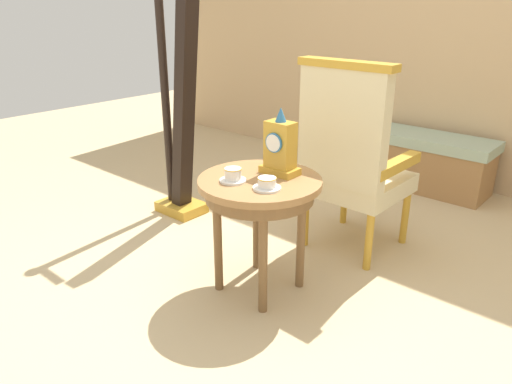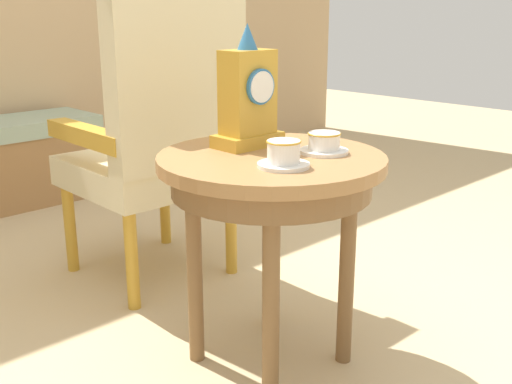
{
  "view_description": "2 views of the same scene",
  "coord_description": "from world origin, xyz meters",
  "views": [
    {
      "loc": [
        1.52,
        -1.74,
        1.43
      ],
      "look_at": [
        -0.02,
        0.03,
        0.5
      ],
      "focal_mm": 34.13,
      "sensor_mm": 36.0,
      "label": 1
    },
    {
      "loc": [
        -1.08,
        -1.18,
        0.99
      ],
      "look_at": [
        0.12,
        0.07,
        0.48
      ],
      "focal_mm": 43.77,
      "sensor_mm": 36.0,
      "label": 2
    }
  ],
  "objects": [
    {
      "name": "mantel_clock",
      "position": [
        0.09,
        0.07,
        0.75
      ],
      "size": [
        0.19,
        0.11,
        0.34
      ],
      "color": "gold",
      "rests_on": "side_table"
    },
    {
      "name": "side_table",
      "position": [
        0.07,
        -0.05,
        0.53
      ],
      "size": [
        0.61,
        0.61,
        0.62
      ],
      "color": "#9E7042",
      "rests_on": "ground"
    },
    {
      "name": "teacup_right",
      "position": [
        0.18,
        -0.13,
        0.64
      ],
      "size": [
        0.13,
        0.13,
        0.06
      ],
      "color": "white",
      "rests_on": "side_table"
    },
    {
      "name": "ground_plane",
      "position": [
        0.0,
        0.0,
        0.0
      ],
      "size": [
        10.0,
        10.0,
        0.0
      ],
      "primitive_type": "plane",
      "color": "tan"
    },
    {
      "name": "armchair",
      "position": [
        0.18,
        0.62,
        0.59
      ],
      "size": [
        0.56,
        0.54,
        1.14
      ],
      "color": "beige",
      "rests_on": "ground"
    },
    {
      "name": "teacup_left",
      "position": [
        -0.01,
        -0.16,
        0.65
      ],
      "size": [
        0.13,
        0.13,
        0.07
      ],
      "color": "white",
      "rests_on": "side_table"
    }
  ]
}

